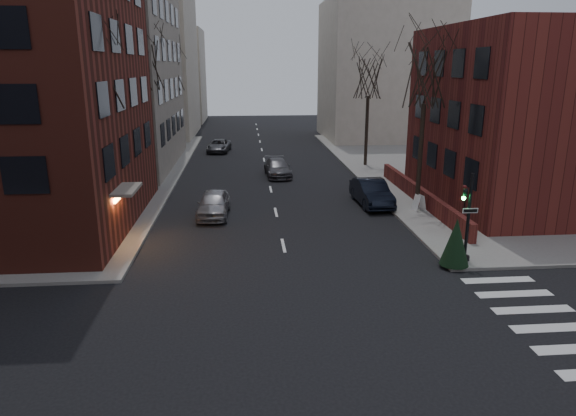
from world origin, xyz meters
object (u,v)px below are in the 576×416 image
at_px(tree_left_c, 170,72).
at_px(streetlamp_near, 146,136).
at_px(tree_left_b, 142,61).
at_px(parked_sedan, 372,193).
at_px(evergreen_shrub, 456,242).
at_px(traffic_signal, 467,223).
at_px(tree_right_a, 426,76).
at_px(sandwich_board, 419,203).
at_px(car_lane_gray, 278,168).
at_px(tree_right_b, 369,78).
at_px(car_lane_silver, 214,204).
at_px(streetlamp_far, 181,110).
at_px(tree_left_a, 96,69).
at_px(car_lane_far, 219,146).

xyz_separation_m(tree_left_c, streetlamp_near, (0.60, -18.00, -3.79)).
bearing_deg(tree_left_b, tree_left_c, 90.00).
bearing_deg(tree_left_c, parked_sedan, -54.21).
bearing_deg(evergreen_shrub, traffic_signal, 37.82).
relative_size(tree_right_a, sandwich_board, 9.83).
relative_size(parked_sedan, car_lane_gray, 1.06).
bearing_deg(tree_left_c, tree_right_b, -24.44).
height_order(parked_sedan, car_lane_gray, parked_sedan).
bearing_deg(tree_right_b, parked_sedan, -101.47).
distance_m(tree_right_a, streetlamp_near, 17.87).
height_order(traffic_signal, streetlamp_near, streetlamp_near).
xyz_separation_m(traffic_signal, car_lane_silver, (-11.65, 8.55, -1.16)).
distance_m(tree_left_b, streetlamp_far, 16.68).
relative_size(tree_right_b, evergreen_shrub, 4.33).
distance_m(streetlamp_near, sandwich_board, 17.89).
xyz_separation_m(tree_left_a, tree_left_b, (0.00, 12.00, 0.44)).
relative_size(tree_left_b, tree_right_b, 1.18).
relative_size(traffic_signal, tree_left_a, 0.39).
bearing_deg(tree_right_a, car_lane_silver, -177.91).
bearing_deg(tree_left_b, tree_right_a, -24.44).
bearing_deg(tree_left_a, traffic_signal, -16.65).
xyz_separation_m(parked_sedan, sandwich_board, (2.43, -2.09, -0.17)).
relative_size(streetlamp_far, car_lane_silver, 1.42).
height_order(tree_left_a, tree_right_b, tree_left_a).
bearing_deg(parked_sedan, tree_right_a, -27.37).
height_order(traffic_signal, car_lane_far, traffic_signal).
height_order(streetlamp_far, car_lane_silver, streetlamp_far).
bearing_deg(tree_left_b, parked_sedan, -24.41).
height_order(tree_right_b, parked_sedan, tree_right_b).
bearing_deg(parked_sedan, car_lane_silver, -173.31).
relative_size(streetlamp_near, car_lane_silver, 1.42).
height_order(traffic_signal, car_lane_silver, traffic_signal).
xyz_separation_m(tree_right_b, streetlamp_far, (-17.00, 10.00, -3.35)).
relative_size(streetlamp_near, parked_sedan, 1.27).
bearing_deg(car_lane_far, streetlamp_near, -94.73).
distance_m(traffic_signal, evergreen_shrub, 1.07).
xyz_separation_m(traffic_signal, car_lane_far, (-12.38, 31.99, -1.28)).
xyz_separation_m(tree_left_c, parked_sedan, (15.00, -20.81, -7.21)).
relative_size(parked_sedan, evergreen_shrub, 2.33).
distance_m(tree_left_b, streetlamp_near, 6.18).
distance_m(tree_left_c, parked_sedan, 26.65).
height_order(tree_right_a, streetlamp_far, tree_right_a).
bearing_deg(car_lane_silver, tree_right_a, 4.73).
relative_size(tree_left_b, car_lane_silver, 2.45).
xyz_separation_m(car_lane_silver, car_lane_gray, (4.52, 10.96, -0.07)).
bearing_deg(sandwich_board, car_lane_gray, 110.43).
bearing_deg(tree_right_a, tree_left_c, 128.66).
distance_m(tree_right_b, car_lane_far, 17.45).
xyz_separation_m(tree_right_a, car_lane_gray, (-8.00, 10.50, -7.35)).
bearing_deg(parked_sedan, sandwich_board, -43.45).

